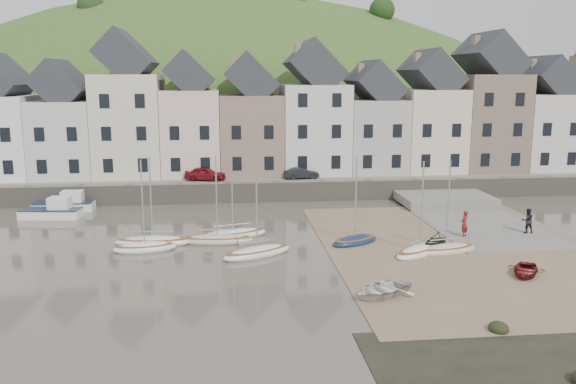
{
  "coord_description": "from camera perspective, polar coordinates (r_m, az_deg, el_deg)",
  "views": [
    {
      "loc": [
        -4.5,
        -36.34,
        11.42
      ],
      "look_at": [
        0.0,
        6.0,
        3.0
      ],
      "focal_mm": 36.87,
      "sensor_mm": 36.0,
      "label": 1
    }
  ],
  "objects": [
    {
      "name": "townhouse_terrace",
      "position": [
        60.8,
        -0.14,
        7.32
      ],
      "size": [
        61.05,
        8.0,
        13.93
      ],
      "color": "white",
      "rests_on": "quay_land"
    },
    {
      "name": "sailboat_3",
      "position": [
        42.57,
        -5.33,
        -4.06
      ],
      "size": [
        5.25,
        2.96,
        6.32
      ],
      "color": "white",
      "rests_on": "ground"
    },
    {
      "name": "rowboat_red",
      "position": [
        37.05,
        21.9,
        -7.02
      ],
      "size": [
        3.3,
        3.56,
        0.6
      ],
      "primitive_type": "imported",
      "rotation": [
        0.0,
        0.0,
        -0.56
      ],
      "color": "maroon",
      "rests_on": "beach"
    },
    {
      "name": "rowboat_white",
      "position": [
        31.73,
        9.05,
        -9.24
      ],
      "size": [
        4.26,
        3.88,
        0.72
      ],
      "primitive_type": "imported",
      "rotation": [
        0.0,
        0.0,
        -1.06
      ],
      "color": "silver",
      "rests_on": "beach"
    },
    {
      "name": "quay_street",
      "position": [
        57.86,
        -1.52,
        1.36
      ],
      "size": [
        70.0,
        7.0,
        0.1
      ],
      "primitive_type": "cube",
      "color": "slate",
      "rests_on": "quay_land"
    },
    {
      "name": "sailboat_4",
      "position": [
        38.23,
        -2.99,
        -5.8
      ],
      "size": [
        5.05,
        3.61,
        6.32
      ],
      "color": "white",
      "rests_on": "ground"
    },
    {
      "name": "person_dark",
      "position": [
        46.48,
        22.09,
        -2.57
      ],
      "size": [
        0.94,
        0.76,
        1.82
      ],
      "primitive_type": "imported",
      "rotation": [
        0.0,
        0.0,
        3.06
      ],
      "color": "black",
      "rests_on": "slipway"
    },
    {
      "name": "quay_land",
      "position": [
        69.31,
        -2.27,
        2.32
      ],
      "size": [
        90.0,
        30.0,
        1.5
      ],
      "primitive_type": "cube",
      "color": "#355221",
      "rests_on": "ground"
    },
    {
      "name": "slipway",
      "position": [
        49.75,
        17.21,
        -2.52
      ],
      "size": [
        8.0,
        18.0,
        0.12
      ],
      "primitive_type": "cube",
      "color": "slate",
      "rests_on": "ground"
    },
    {
      "name": "person_red",
      "position": [
        43.88,
        16.64,
        -2.94
      ],
      "size": [
        0.82,
        0.79,
        1.89
      ],
      "primitive_type": "imported",
      "rotation": [
        0.0,
        0.0,
        3.85
      ],
      "color": "maroon",
      "rests_on": "slipway"
    },
    {
      "name": "rowboat_green",
      "position": [
        40.44,
        14.11,
        -4.56
      ],
      "size": [
        3.09,
        3.0,
        1.24
      ],
      "primitive_type": "imported",
      "rotation": [
        0.0,
        0.0,
        -0.98
      ],
      "color": "black",
      "rests_on": "beach"
    },
    {
      "name": "motorboat_2",
      "position": [
        54.2,
        -20.63,
        -1.07
      ],
      "size": [
        5.01,
        1.8,
        1.7
      ],
      "color": "white",
      "rests_on": "ground"
    },
    {
      "name": "ground",
      "position": [
        38.35,
        0.95,
        -6.14
      ],
      "size": [
        160.0,
        160.0,
        0.0
      ],
      "primitive_type": "plane",
      "color": "#4C463B",
      "rests_on": "ground"
    },
    {
      "name": "sailboat_5",
      "position": [
        41.02,
        6.47,
        -4.66
      ],
      "size": [
        3.97,
        3.09,
        6.32
      ],
      "color": "#152344",
      "rests_on": "ground"
    },
    {
      "name": "sailboat_2",
      "position": [
        41.33,
        -6.81,
        -4.56
      ],
      "size": [
        5.02,
        1.79,
        6.32
      ],
      "color": "beige",
      "rests_on": "ground"
    },
    {
      "name": "sailboat_7",
      "position": [
        40.15,
        14.98,
        -5.34
      ],
      "size": [
        4.61,
        2.44,
        6.32
      ],
      "color": "beige",
      "rests_on": "ground"
    },
    {
      "name": "car_left",
      "position": [
        56.62,
        -7.97,
        1.76
      ],
      "size": [
        4.11,
        2.47,
        1.31
      ],
      "primitive_type": "imported",
      "rotation": [
        0.0,
        0.0,
        1.32
      ],
      "color": "maroon",
      "rests_on": "quay_street"
    },
    {
      "name": "sailboat_6",
      "position": [
        39.45,
        12.6,
        -5.52
      ],
      "size": [
        4.59,
        3.98,
        6.32
      ],
      "color": "white",
      "rests_on": "ground"
    },
    {
      "name": "seawall",
      "position": [
        54.55,
        -1.22,
        0.06
      ],
      "size": [
        70.0,
        1.2,
        1.8
      ],
      "primitive_type": "cube",
      "color": "slate",
      "rests_on": "ground"
    },
    {
      "name": "hillside",
      "position": [
        100.72,
        -6.12,
        -5.86
      ],
      "size": [
        134.4,
        84.0,
        84.0
      ],
      "color": "#355221",
      "rests_on": "ground"
    },
    {
      "name": "shore_rocks",
      "position": [
        26.98,
        24.76,
        -14.72
      ],
      "size": [
        14.0,
        6.05,
        0.67
      ],
      "color": "black",
      "rests_on": "ground"
    },
    {
      "name": "sailboat_1",
      "position": [
        40.35,
        -13.65,
        -5.19
      ],
      "size": [
        4.27,
        2.07,
        6.32
      ],
      "color": "white",
      "rests_on": "ground"
    },
    {
      "name": "sailboat_0",
      "position": [
        41.66,
        -12.9,
        -4.64
      ],
      "size": [
        5.26,
        1.86,
        6.32
      ],
      "color": "white",
      "rests_on": "ground"
    },
    {
      "name": "motorboat_0",
      "position": [
        51.78,
        -21.72,
        -1.7
      ],
      "size": [
        4.98,
        2.31,
        1.7
      ],
      "color": "white",
      "rests_on": "ground"
    },
    {
      "name": "car_right",
      "position": [
        57.07,
        1.33,
        1.82
      ],
      "size": [
        3.39,
        1.52,
        1.08
      ],
      "primitive_type": "imported",
      "rotation": [
        0.0,
        0.0,
        1.69
      ],
      "color": "black",
      "rests_on": "quay_street"
    },
    {
      "name": "beach",
      "position": [
        41.11,
        16.42,
        -5.37
      ],
      "size": [
        18.0,
        26.0,
        0.06
      ],
      "primitive_type": "cube",
      "color": "#7C624B",
      "rests_on": "ground"
    }
  ]
}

